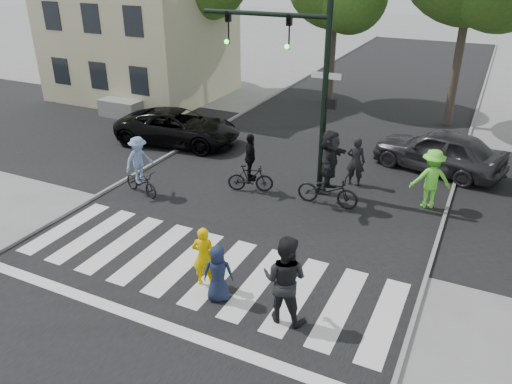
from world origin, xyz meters
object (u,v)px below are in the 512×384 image
at_px(cyclist_right, 329,173).
at_px(car_suv, 178,127).
at_px(cyclist_left, 140,170).
at_px(traffic_signal, 299,69).
at_px(pedestrian_adult, 285,279).
at_px(cyclist_mid, 250,168).
at_px(car_grey, 439,151).
at_px(pedestrian_woman, 204,257).
at_px(pedestrian_child, 218,273).

distance_m(cyclist_right, car_suv, 7.62).
relative_size(cyclist_left, car_suv, 0.39).
height_order(traffic_signal, cyclist_left, traffic_signal).
bearing_deg(cyclist_right, pedestrian_adult, -80.85).
height_order(cyclist_mid, car_grey, cyclist_mid).
height_order(cyclist_mid, car_suv, cyclist_mid).
bearing_deg(cyclist_mid, pedestrian_woman, -75.33).
bearing_deg(pedestrian_child, car_grey, -133.11).
bearing_deg(traffic_signal, pedestrian_child, -84.06).
relative_size(traffic_signal, cyclist_mid, 3.10).
bearing_deg(traffic_signal, cyclist_left, -149.96).
xyz_separation_m(traffic_signal, pedestrian_child, (0.63, -6.10, -3.22)).
height_order(cyclist_left, cyclist_right, cyclist_right).
bearing_deg(pedestrian_adult, traffic_signal, -72.71).
xyz_separation_m(pedestrian_adult, car_suv, (-8.03, 8.04, -0.31)).
bearing_deg(cyclist_left, pedestrian_woman, -37.07).
relative_size(pedestrian_woman, pedestrian_child, 1.11).
xyz_separation_m(pedestrian_adult, cyclist_mid, (-3.44, 5.32, -0.20)).
relative_size(pedestrian_child, car_grey, 0.30).
height_order(traffic_signal, cyclist_mid, traffic_signal).
distance_m(cyclist_left, car_suv, 4.71).
bearing_deg(pedestrian_woman, cyclist_right, -122.09).
bearing_deg(pedestrian_woman, traffic_signal, -107.66).
xyz_separation_m(pedestrian_child, car_grey, (3.31, 9.70, 0.08)).
bearing_deg(cyclist_mid, pedestrian_child, -70.68).
distance_m(pedestrian_woman, cyclist_left, 5.45).
distance_m(traffic_signal, pedestrian_child, 6.93).
bearing_deg(cyclist_mid, car_grey, 40.04).
relative_size(cyclist_left, car_grey, 0.43).
relative_size(pedestrian_adult, cyclist_left, 1.04).
xyz_separation_m(pedestrian_child, cyclist_left, (-4.91, 3.63, 0.15)).
height_order(pedestrian_child, car_grey, car_grey).
distance_m(cyclist_mid, car_grey, 6.77).
bearing_deg(cyclist_right, car_grey, 58.21).
bearing_deg(cyclist_right, pedestrian_child, -97.17).
height_order(pedestrian_woman, car_suv, pedestrian_woman).
bearing_deg(pedestrian_woman, car_grey, -130.86).
distance_m(cyclist_mid, cyclist_right, 2.58).
bearing_deg(car_suv, pedestrian_woman, -150.93).
distance_m(pedestrian_child, cyclist_left, 6.11).
height_order(traffic_signal, cyclist_right, traffic_signal).
height_order(traffic_signal, car_suv, traffic_signal).
xyz_separation_m(pedestrian_child, cyclist_mid, (-1.87, 5.34, 0.11)).
relative_size(traffic_signal, car_grey, 1.34).
relative_size(traffic_signal, cyclist_left, 3.12).
bearing_deg(pedestrian_child, cyclist_mid, -94.94).
bearing_deg(cyclist_mid, cyclist_left, -150.55).
height_order(pedestrian_woman, cyclist_mid, cyclist_mid).
relative_size(traffic_signal, pedestrian_child, 4.41).
xyz_separation_m(pedestrian_woman, pedestrian_child, (0.56, -0.34, -0.07)).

